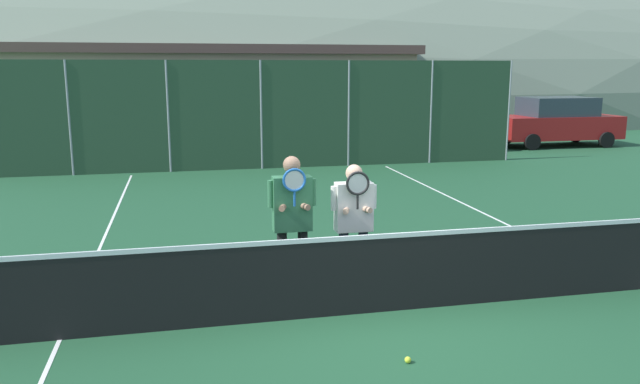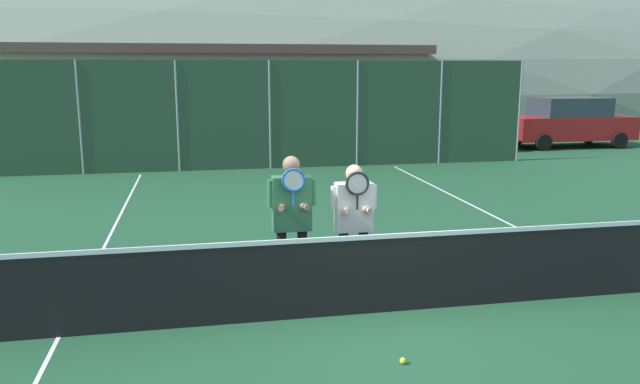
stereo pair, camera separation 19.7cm
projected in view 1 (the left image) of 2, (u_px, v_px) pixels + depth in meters
ground_plane at (381, 312)px, 7.73m from camera, size 120.00×120.00×0.00m
hill_distant at (204, 98)px, 60.82m from camera, size 136.66×75.92×26.57m
clubhouse_building at (215, 92)px, 26.73m from camera, size 16.90×5.50×3.87m
fence_back at (261, 115)px, 18.35m from camera, size 16.06×0.06×3.18m
tennis_net at (381, 272)px, 7.62m from camera, size 10.06×0.09×1.10m
court_line_left_sideline at (95, 260)px, 9.80m from camera, size 0.05×16.00×0.01m
court_line_right_sideline at (525, 233)px, 11.39m from camera, size 0.05×16.00×0.01m
player_leftmost at (292, 213)px, 8.05m from camera, size 0.63×0.34×1.87m
player_center_left at (354, 215)px, 8.30m from camera, size 0.63×0.34×1.72m
car_far_left at (138, 130)px, 20.77m from camera, size 4.77×2.04×1.82m
car_left_of_center at (294, 128)px, 21.82m from camera, size 4.18×1.96×1.74m
car_center at (431, 125)px, 22.49m from camera, size 4.09×2.07×1.85m
car_right_of_center at (556, 121)px, 23.85m from camera, size 4.75×2.06×1.86m
tennis_ball_on_court at (408, 360)px, 6.38m from camera, size 0.07×0.07×0.07m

